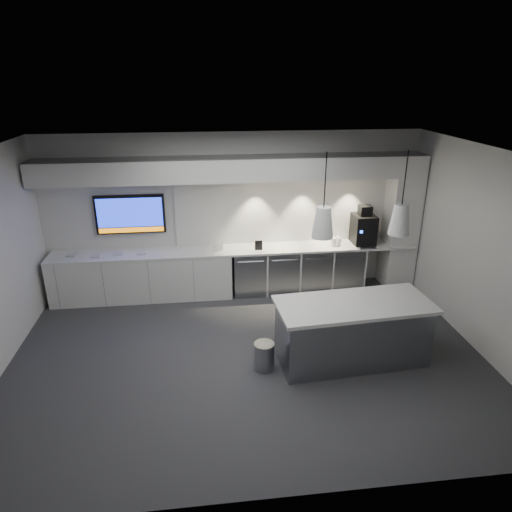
{
  "coord_description": "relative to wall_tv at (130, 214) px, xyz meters",
  "views": [
    {
      "loc": [
        -0.58,
        -5.78,
        3.94
      ],
      "look_at": [
        0.25,
        1.1,
        1.17
      ],
      "focal_mm": 32.0,
      "sensor_mm": 36.0,
      "label": 1
    }
  ],
  "objects": [
    {
      "name": "pendant_right",
      "position": [
        3.92,
        -2.71,
        0.59
      ],
      "size": [
        0.29,
        0.29,
        1.11
      ],
      "color": "silver",
      "rests_on": "ceiling"
    },
    {
      "name": "sign_white",
      "position": [
        1.57,
        -0.37,
        -0.59
      ],
      "size": [
        0.18,
        0.07,
        0.14
      ],
      "primitive_type": "cube",
      "rotation": [
        0.0,
        0.0,
        0.3
      ],
      "color": "silver",
      "rests_on": "back_counter"
    },
    {
      "name": "wall_back",
      "position": [
        1.9,
        0.05,
        -0.06
      ],
      "size": [
        7.0,
        0.0,
        7.0
      ],
      "primitive_type": "plane",
      "rotation": [
        1.57,
        0.0,
        0.0
      ],
      "color": "silver",
      "rests_on": "floor"
    },
    {
      "name": "fridge_unit_a",
      "position": [
        2.15,
        -0.27,
        -1.13
      ],
      "size": [
        0.6,
        0.61,
        0.85
      ],
      "primitive_type": "cube",
      "color": "gray",
      "rests_on": "floor"
    },
    {
      "name": "cup_cluster",
      "position": [
        3.81,
        -0.31,
        -0.58
      ],
      "size": [
        0.19,
        0.19,
        0.16
      ],
      "primitive_type": null,
      "color": "white",
      "rests_on": "back_counter"
    },
    {
      "name": "left_base_cabinets",
      "position": [
        0.15,
        -0.27,
        -1.13
      ],
      "size": [
        3.3,
        0.63,
        0.86
      ],
      "primitive_type": "cube",
      "color": "silver",
      "rests_on": "floor"
    },
    {
      "name": "coffee_machine",
      "position": [
        4.36,
        -0.25,
        -0.35
      ],
      "size": [
        0.41,
        0.58,
        0.74
      ],
      "rotation": [
        0.0,
        0.0,
        0.0
      ],
      "color": "black",
      "rests_on": "back_counter"
    },
    {
      "name": "ceiling",
      "position": [
        1.9,
        -2.45,
        1.44
      ],
      "size": [
        7.0,
        7.0,
        0.0
      ],
      "primitive_type": "plane",
      "rotation": [
        3.14,
        0.0,
        0.0
      ],
      "color": "black",
      "rests_on": "wall_back"
    },
    {
      "name": "column",
      "position": [
        5.1,
        -0.25,
        -0.26
      ],
      "size": [
        0.55,
        0.55,
        2.6
      ],
      "primitive_type": "cube",
      "color": "silver",
      "rests_on": "floor"
    },
    {
      "name": "bin",
      "position": [
        2.1,
        -2.78,
        -1.35
      ],
      "size": [
        0.38,
        0.38,
        0.41
      ],
      "primitive_type": "cylinder",
      "rotation": [
        0.0,
        0.0,
        -0.4
      ],
      "color": "gray",
      "rests_on": "floor"
    },
    {
      "name": "wall_right",
      "position": [
        5.4,
        -2.45,
        -0.06
      ],
      "size": [
        0.0,
        7.0,
        7.0
      ],
      "primitive_type": "plane",
      "rotation": [
        1.57,
        0.0,
        -1.57
      ],
      "color": "silver",
      "rests_on": "floor"
    },
    {
      "name": "fridge_unit_c",
      "position": [
        3.41,
        -0.27,
        -1.13
      ],
      "size": [
        0.6,
        0.61,
        0.85
      ],
      "primitive_type": "cube",
      "color": "gray",
      "rests_on": "floor"
    },
    {
      "name": "tray_a",
      "position": [
        -1.05,
        -0.28,
        -0.65
      ],
      "size": [
        0.19,
        0.19,
        0.02
      ],
      "primitive_type": "cube",
      "rotation": [
        0.0,
        0.0,
        -0.2
      ],
      "color": "#B0B0B0",
      "rests_on": "back_counter"
    },
    {
      "name": "backsplash",
      "position": [
        3.1,
        0.03,
        -0.01
      ],
      "size": [
        4.6,
        0.03,
        1.3
      ],
      "primitive_type": "cube",
      "color": "silver",
      "rests_on": "wall_back"
    },
    {
      "name": "wall_tv",
      "position": [
        0.0,
        0.0,
        0.0
      ],
      "size": [
        1.25,
        0.07,
        0.72
      ],
      "color": "black",
      "rests_on": "wall_back"
    },
    {
      "name": "fridge_unit_d",
      "position": [
        4.04,
        -0.27,
        -1.13
      ],
      "size": [
        0.6,
        0.61,
        0.85
      ],
      "primitive_type": "cube",
      "color": "gray",
      "rests_on": "floor"
    },
    {
      "name": "fridge_unit_b",
      "position": [
        2.78,
        -0.27,
        -1.13
      ],
      "size": [
        0.6,
        0.61,
        0.85
      ],
      "primitive_type": "cube",
      "color": "gray",
      "rests_on": "floor"
    },
    {
      "name": "wall_front",
      "position": [
        1.9,
        -4.95,
        -0.06
      ],
      "size": [
        7.0,
        0.0,
        7.0
      ],
      "primitive_type": "plane",
      "rotation": [
        -1.57,
        0.0,
        0.0
      ],
      "color": "silver",
      "rests_on": "floor"
    },
    {
      "name": "sign_black",
      "position": [
        2.32,
        -0.37,
        -0.57
      ],
      "size": [
        0.14,
        0.02,
        0.18
      ],
      "primitive_type": "cube",
      "rotation": [
        0.0,
        0.0,
        -0.0
      ],
      "color": "black",
      "rests_on": "back_counter"
    },
    {
      "name": "tray_c",
      "position": [
        -0.24,
        -0.29,
        -0.65
      ],
      "size": [
        0.17,
        0.17,
        0.02
      ],
      "primitive_type": "cube",
      "rotation": [
        0.0,
        0.0,
        0.07
      ],
      "color": "#B0B0B0",
      "rests_on": "back_counter"
    },
    {
      "name": "tray_b",
      "position": [
        -0.62,
        -0.35,
        -0.65
      ],
      "size": [
        0.16,
        0.16,
        0.02
      ],
      "primitive_type": "cube",
      "rotation": [
        0.0,
        0.0,
        0.03
      ],
      "color": "#B0B0B0",
      "rests_on": "back_counter"
    },
    {
      "name": "pendant_left",
      "position": [
        2.87,
        -2.71,
        0.59
      ],
      "size": [
        0.29,
        0.29,
        1.11
      ],
      "color": "silver",
      "rests_on": "ceiling"
    },
    {
      "name": "floor",
      "position": [
        1.9,
        -2.45,
        -1.56
      ],
      "size": [
        7.0,
        7.0,
        0.0
      ],
      "primitive_type": "plane",
      "color": "#323235",
      "rests_on": "ground"
    },
    {
      "name": "island",
      "position": [
        3.39,
        -2.71,
        -1.09
      ],
      "size": [
        2.27,
        1.11,
        0.93
      ],
      "rotation": [
        0.0,
        0.0,
        0.08
      ],
      "color": "gray",
      "rests_on": "floor"
    },
    {
      "name": "back_counter",
      "position": [
        1.9,
        -0.27,
        -0.68
      ],
      "size": [
        6.8,
        0.65,
        0.04
      ],
      "primitive_type": "cube",
      "color": "silver",
      "rests_on": "left_base_cabinets"
    },
    {
      "name": "soffit",
      "position": [
        1.9,
        -0.25,
        0.84
      ],
      "size": [
        6.9,
        0.6,
        0.4
      ],
      "primitive_type": "cube",
      "color": "silver",
      "rests_on": "wall_back"
    },
    {
      "name": "tray_d",
      "position": [
        0.18,
        -0.31,
        -0.65
      ],
      "size": [
        0.17,
        0.17,
        0.02
      ],
      "primitive_type": "cube",
      "rotation": [
        0.0,
        0.0,
        0.07
      ],
      "color": "#B0B0B0",
      "rests_on": "back_counter"
    }
  ]
}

